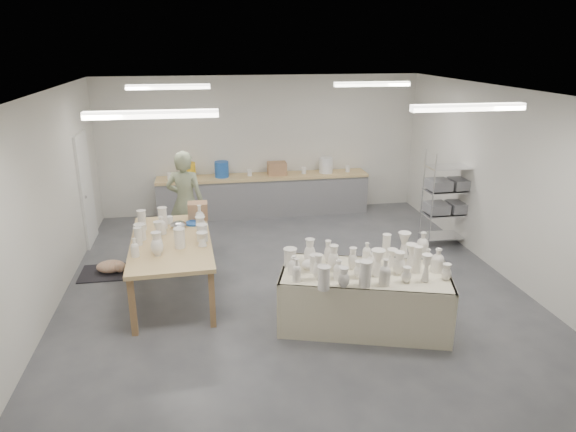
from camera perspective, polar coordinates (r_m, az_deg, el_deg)
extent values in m
plane|color=#424449|center=(8.13, 0.58, -8.02)|extent=(8.00, 8.00, 0.00)
cube|color=white|center=(7.28, 0.66, 13.47)|extent=(7.00, 8.00, 0.02)
cube|color=silver|center=(11.42, -2.99, 7.85)|extent=(7.00, 0.02, 3.00)
cube|color=silver|center=(4.03, 11.13, -14.17)|extent=(7.00, 0.02, 3.00)
cube|color=silver|center=(7.77, -25.68, 0.71)|extent=(0.02, 8.00, 3.00)
cube|color=silver|center=(8.87, 23.51, 3.08)|extent=(0.02, 8.00, 3.00)
cube|color=white|center=(10.31, -21.51, 2.78)|extent=(0.05, 0.90, 2.10)
cube|color=white|center=(5.70, -14.91, 10.86)|extent=(1.40, 0.12, 0.08)
cube|color=white|center=(6.47, 19.40, 11.32)|extent=(1.40, 0.12, 0.08)
cube|color=white|center=(9.18, -13.16, 13.80)|extent=(1.40, 0.12, 0.08)
cube|color=white|center=(9.67, 9.33, 14.27)|extent=(1.40, 0.12, 0.08)
cube|color=tan|center=(11.25, -2.75, 4.39)|extent=(4.60, 0.60, 0.06)
cube|color=slate|center=(11.37, -2.71, 2.19)|extent=(4.60, 0.55, 0.84)
cylinder|color=yellow|center=(11.13, -11.00, 4.97)|extent=(0.30, 0.30, 0.34)
cylinder|color=#2054AD|center=(11.13, -7.38, 5.16)|extent=(0.30, 0.30, 0.34)
cylinder|color=white|center=(11.44, 4.24, 5.65)|extent=(0.30, 0.30, 0.34)
cube|color=#99684A|center=(11.24, -1.24, 5.30)|extent=(0.40, 0.30, 0.28)
cylinder|color=white|center=(11.17, -13.02, 4.35)|extent=(0.10, 0.10, 0.14)
cylinder|color=white|center=(11.19, -4.28, 4.82)|extent=(0.10, 0.10, 0.14)
cylinder|color=white|center=(11.36, 1.77, 5.07)|extent=(0.10, 0.10, 0.14)
cylinder|color=white|center=(11.60, 6.64, 5.24)|extent=(0.10, 0.10, 0.14)
cylinder|color=silver|center=(9.67, 15.75, 1.45)|extent=(0.02, 0.02, 1.80)
cylinder|color=silver|center=(10.05, 20.10, 1.66)|extent=(0.02, 0.02, 1.80)
cylinder|color=silver|center=(10.05, 14.71, 2.20)|extent=(0.02, 0.02, 1.80)
cylinder|color=silver|center=(10.42, 18.94, 2.37)|extent=(0.02, 0.02, 1.80)
cube|color=silver|center=(10.27, 17.00, -2.08)|extent=(0.88, 0.48, 0.02)
cube|color=silver|center=(10.12, 17.24, 0.30)|extent=(0.88, 0.48, 0.02)
cube|color=silver|center=(10.00, 17.49, 2.75)|extent=(0.88, 0.48, 0.02)
cube|color=silver|center=(9.89, 17.74, 5.25)|extent=(0.88, 0.48, 0.02)
cube|color=slate|center=(9.99, 16.18, 0.89)|extent=(0.38, 0.42, 0.18)
cube|color=slate|center=(10.19, 18.41, 1.01)|extent=(0.38, 0.42, 0.18)
cube|color=slate|center=(9.87, 16.41, 3.38)|extent=(0.38, 0.42, 0.18)
cube|color=slate|center=(10.07, 18.67, 3.45)|extent=(0.38, 0.42, 0.18)
cube|color=olive|center=(7.09, 8.41, -9.40)|extent=(2.14, 1.43, 0.68)
cube|color=beige|center=(6.90, 8.58, -6.30)|extent=(2.43, 1.66, 0.03)
cube|color=beige|center=(6.65, 9.78, -11.03)|extent=(2.13, 0.68, 0.78)
cube|color=beige|center=(7.50, 7.25, -7.28)|extent=(2.13, 0.68, 0.78)
cube|color=tan|center=(7.82, -12.88, -2.86)|extent=(1.25, 2.37, 0.06)
cube|color=olive|center=(7.06, -17.22, -9.62)|extent=(0.08, 0.08, 0.81)
cube|color=olive|center=(6.99, -8.77, -9.26)|extent=(0.08, 0.08, 0.81)
cube|color=olive|center=(9.04, -15.61, -3.07)|extent=(0.08, 0.08, 0.81)
cube|color=olive|center=(8.98, -9.11, -2.73)|extent=(0.08, 0.08, 0.81)
ellipsoid|color=silver|center=(8.29, -12.07, -0.96)|extent=(0.26, 0.26, 0.12)
cylinder|color=#2054AD|center=(8.42, -10.46, -0.79)|extent=(0.26, 0.26, 0.03)
cylinder|color=white|center=(8.51, -13.03, -0.43)|extent=(0.11, 0.11, 0.12)
cube|color=#99684A|center=(8.62, -9.99, 0.59)|extent=(0.32, 0.26, 0.28)
cube|color=black|center=(9.12, -19.02, -5.92)|extent=(1.00, 0.70, 0.02)
ellipsoid|color=white|center=(9.08, -19.09, -5.30)|extent=(0.47, 0.33, 0.20)
sphere|color=white|center=(8.95, -18.20, -5.43)|extent=(0.17, 0.17, 0.17)
imported|color=gray|center=(9.40, -11.32, 1.54)|extent=(0.78, 0.62, 1.87)
cylinder|color=red|center=(9.87, -11.05, -1.70)|extent=(0.31, 0.31, 0.04)
cylinder|color=silver|center=(9.91, -10.27, -2.41)|extent=(0.02, 0.02, 0.26)
cylinder|color=silver|center=(10.02, -11.35, -2.25)|extent=(0.02, 0.02, 0.26)
cylinder|color=silver|center=(9.82, -11.37, -2.70)|extent=(0.02, 0.02, 0.26)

